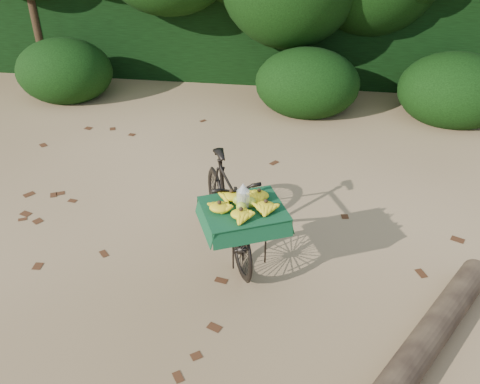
# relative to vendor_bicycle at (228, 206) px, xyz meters

# --- Properties ---
(ground) EXTENTS (80.00, 80.00, 0.00)m
(ground) POSITION_rel_vendor_bicycle_xyz_m (-0.77, -0.20, -0.55)
(ground) COLOR tan
(ground) RESTS_ON ground
(vendor_bicycle) EXTENTS (1.34, 1.92, 1.09)m
(vendor_bicycle) POSITION_rel_vendor_bicycle_xyz_m (0.00, 0.00, 0.00)
(vendor_bicycle) COLOR black
(vendor_bicycle) RESTS_ON ground
(hedge_backdrop) EXTENTS (26.00, 1.80, 1.80)m
(hedge_backdrop) POSITION_rel_vendor_bicycle_xyz_m (-0.77, 6.10, 0.35)
(hedge_backdrop) COLOR black
(hedge_backdrop) RESTS_ON ground
(bush_clumps) EXTENTS (8.80, 1.70, 0.90)m
(bush_clumps) POSITION_rel_vendor_bicycle_xyz_m (-0.27, 4.10, -0.10)
(bush_clumps) COLOR black
(bush_clumps) RESTS_ON ground
(leaf_litter) EXTENTS (7.00, 7.30, 0.01)m
(leaf_litter) POSITION_rel_vendor_bicycle_xyz_m (-0.77, 0.45, -0.55)
(leaf_litter) COLOR #462512
(leaf_litter) RESTS_ON ground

